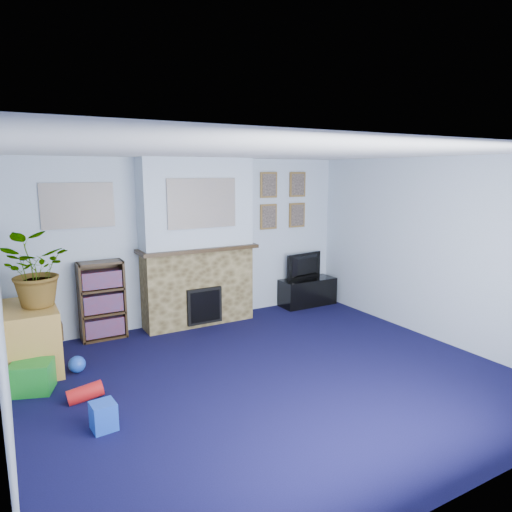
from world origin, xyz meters
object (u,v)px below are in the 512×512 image
bookshelf (102,302)px  television (307,266)px  tv_stand (307,292)px  sideboard (32,339)px

bookshelf → television: bearing=-1.0°
tv_stand → sideboard: (-4.19, -0.54, 0.12)m
tv_stand → television: 0.43m
tv_stand → television: bearing=90.0°
tv_stand → television: (0.00, 0.02, 0.43)m
television → sideboard: (-4.19, -0.56, -0.31)m
tv_stand → sideboard: bearing=-172.7°
bookshelf → tv_stand: bearing=-1.3°
tv_stand → bookshelf: size_ratio=0.90×
television → sideboard: size_ratio=0.77×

